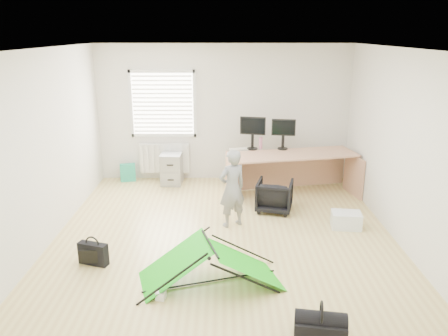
{
  "coord_description": "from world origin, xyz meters",
  "views": [
    {
      "loc": [
        -0.01,
        -5.85,
        2.91
      ],
      "look_at": [
        0.0,
        0.4,
        0.95
      ],
      "focal_mm": 35.0,
      "sensor_mm": 36.0,
      "label": 1
    }
  ],
  "objects_px": {
    "desk": "(292,174)",
    "office_chair": "(275,196)",
    "storage_crate": "(346,220)",
    "laptop_bag": "(93,254)",
    "person": "(232,188)",
    "kite": "(210,263)",
    "thermos": "(261,143)",
    "filing_cabinet": "(172,168)",
    "duffel_bag": "(320,330)",
    "monitor_left": "(252,137)",
    "monitor_right": "(283,138)"
  },
  "relations": [
    {
      "from": "person",
      "to": "monitor_right",
      "type": "bearing_deg",
      "value": -149.66
    },
    {
      "from": "laptop_bag",
      "to": "duffel_bag",
      "type": "distance_m",
      "value": 3.03
    },
    {
      "from": "monitor_left",
      "to": "laptop_bag",
      "type": "distance_m",
      "value": 3.75
    },
    {
      "from": "monitor_right",
      "to": "laptop_bag",
      "type": "relative_size",
      "value": 1.12
    },
    {
      "from": "storage_crate",
      "to": "kite",
      "type": "bearing_deg",
      "value": -143.08
    },
    {
      "from": "kite",
      "to": "duffel_bag",
      "type": "height_order",
      "value": "kite"
    },
    {
      "from": "office_chair",
      "to": "person",
      "type": "distance_m",
      "value": 1.0
    },
    {
      "from": "storage_crate",
      "to": "laptop_bag",
      "type": "xyz_separation_m",
      "value": [
        -3.59,
        -1.11,
        0.02
      ]
    },
    {
      "from": "monitor_left",
      "to": "duffel_bag",
      "type": "distance_m",
      "value": 4.46
    },
    {
      "from": "person",
      "to": "filing_cabinet",
      "type": "bearing_deg",
      "value": -89.48
    },
    {
      "from": "desk",
      "to": "duffel_bag",
      "type": "relative_size",
      "value": 4.6
    },
    {
      "from": "desk",
      "to": "monitor_right",
      "type": "bearing_deg",
      "value": 103.49
    },
    {
      "from": "person",
      "to": "kite",
      "type": "distance_m",
      "value": 1.7
    },
    {
      "from": "laptop_bag",
      "to": "desk",
      "type": "bearing_deg",
      "value": 59.29
    },
    {
      "from": "desk",
      "to": "monitor_right",
      "type": "height_order",
      "value": "monitor_right"
    },
    {
      "from": "desk",
      "to": "storage_crate",
      "type": "height_order",
      "value": "desk"
    },
    {
      "from": "monitor_left",
      "to": "storage_crate",
      "type": "distance_m",
      "value": 2.4
    },
    {
      "from": "filing_cabinet",
      "to": "storage_crate",
      "type": "xyz_separation_m",
      "value": [
        2.92,
        -2.1,
        -0.19
      ]
    },
    {
      "from": "filing_cabinet",
      "to": "person",
      "type": "height_order",
      "value": "person"
    },
    {
      "from": "kite",
      "to": "office_chair",
      "type": "bearing_deg",
      "value": 48.62
    },
    {
      "from": "monitor_left",
      "to": "thermos",
      "type": "relative_size",
      "value": 2.08
    },
    {
      "from": "filing_cabinet",
      "to": "monitor_left",
      "type": "xyz_separation_m",
      "value": [
        1.57,
        -0.33,
        0.7
      ]
    },
    {
      "from": "filing_cabinet",
      "to": "duffel_bag",
      "type": "height_order",
      "value": "filing_cabinet"
    },
    {
      "from": "thermos",
      "to": "laptop_bag",
      "type": "relative_size",
      "value": 0.58
    },
    {
      "from": "monitor_right",
      "to": "person",
      "type": "distance_m",
      "value": 1.99
    },
    {
      "from": "filing_cabinet",
      "to": "desk",
      "type": "bearing_deg",
      "value": -13.04
    },
    {
      "from": "monitor_right",
      "to": "thermos",
      "type": "distance_m",
      "value": 0.43
    },
    {
      "from": "person",
      "to": "storage_crate",
      "type": "xyz_separation_m",
      "value": [
        1.77,
        -0.09,
        -0.49
      ]
    },
    {
      "from": "thermos",
      "to": "kite",
      "type": "bearing_deg",
      "value": -104.53
    },
    {
      "from": "person",
      "to": "laptop_bag",
      "type": "height_order",
      "value": "person"
    },
    {
      "from": "laptop_bag",
      "to": "kite",
      "type": "bearing_deg",
      "value": 2.49
    },
    {
      "from": "laptop_bag",
      "to": "duffel_bag",
      "type": "relative_size",
      "value": 0.79
    },
    {
      "from": "filing_cabinet",
      "to": "monitor_left",
      "type": "bearing_deg",
      "value": -9.14
    },
    {
      "from": "storage_crate",
      "to": "duffel_bag",
      "type": "bearing_deg",
      "value": -110.24
    },
    {
      "from": "filing_cabinet",
      "to": "duffel_bag",
      "type": "bearing_deg",
      "value": -64.52
    },
    {
      "from": "person",
      "to": "laptop_bag",
      "type": "distance_m",
      "value": 2.23
    },
    {
      "from": "thermos",
      "to": "duffel_bag",
      "type": "height_order",
      "value": "thermos"
    },
    {
      "from": "duffel_bag",
      "to": "filing_cabinet",
      "type": "bearing_deg",
      "value": 122.08
    },
    {
      "from": "storage_crate",
      "to": "thermos",
      "type": "bearing_deg",
      "value": 123.68
    },
    {
      "from": "office_chair",
      "to": "laptop_bag",
      "type": "height_order",
      "value": "office_chair"
    },
    {
      "from": "thermos",
      "to": "laptop_bag",
      "type": "xyz_separation_m",
      "value": [
        -2.4,
        -2.9,
        -0.75
      ]
    },
    {
      "from": "monitor_left",
      "to": "kite",
      "type": "height_order",
      "value": "monitor_left"
    },
    {
      "from": "storage_crate",
      "to": "laptop_bag",
      "type": "distance_m",
      "value": 3.76
    },
    {
      "from": "thermos",
      "to": "duffel_bag",
      "type": "xyz_separation_m",
      "value": [
        0.24,
        -4.37,
        -0.79
      ]
    },
    {
      "from": "thermos",
      "to": "kite",
      "type": "height_order",
      "value": "thermos"
    },
    {
      "from": "kite",
      "to": "thermos",
      "type": "bearing_deg",
      "value": 58.79
    },
    {
      "from": "desk",
      "to": "office_chair",
      "type": "xyz_separation_m",
      "value": [
        -0.41,
        -0.78,
        -0.13
      ]
    },
    {
      "from": "office_chair",
      "to": "storage_crate",
      "type": "xyz_separation_m",
      "value": [
        1.04,
        -0.68,
        -0.14
      ]
    },
    {
      "from": "office_chair",
      "to": "kite",
      "type": "bearing_deg",
      "value": 79.23
    },
    {
      "from": "kite",
      "to": "desk",
      "type": "bearing_deg",
      "value": 47.85
    }
  ]
}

